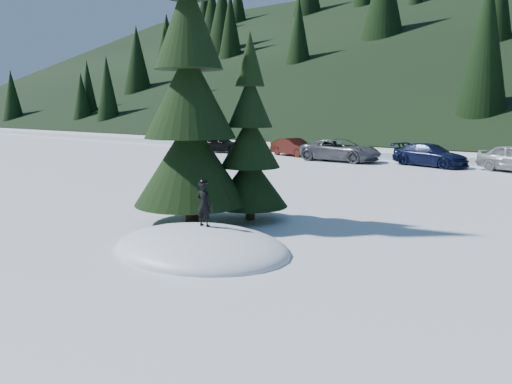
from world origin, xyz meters
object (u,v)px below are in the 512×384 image
Objects in this scene: car_3 at (430,155)px; spruce_tall at (190,105)px; car_2 at (341,150)px; child_skier at (204,204)px; car_1 at (294,147)px; spruce_short at (250,148)px; car_0 at (219,144)px.

spruce_tall is at bearing -166.66° from car_3.
car_2 is at bearing 111.60° from car_3.
child_skier reaches higher than car_2.
spruce_tall reaches higher than car_3.
child_skier is at bearing -36.57° from spruce_tall.
child_skier is 20.09m from car_3.
car_3 is (9.63, -0.28, 0.03)m from car_1.
car_1 is at bearing 117.19° from spruce_tall.
spruce_tall is 21.28m from car_1.
spruce_short reaches higher than car_3.
car_3 is at bearing -107.05° from car_0.
car_3 is at bearing -92.85° from child_skier.
car_3 is (5.33, 0.78, -0.06)m from car_2.
spruce_short is (1.00, 1.40, -1.22)m from spruce_tall.
car_1 is at bearing 121.49° from spruce_short.
car_3 is at bearing 93.39° from spruce_short.
car_1 is (5.96, 1.27, -0.06)m from car_0.
spruce_tall reaches higher than car_1.
child_skier is 20.57m from car_2.
car_3 is (-1.01, 17.10, -1.47)m from spruce_short.
spruce_tall is 8.16× the size of child_skier.
car_1 is 9.63m from car_3.
spruce_tall is at bearing -45.20° from child_skier.
car_2 reaches higher than car_0.
car_2 is at bearing -77.69° from child_skier.
child_skier reaches higher than car_1.
spruce_tall is at bearing -125.54° from spruce_short.
car_0 is (-17.61, 19.00, -0.34)m from child_skier.
spruce_tall is 1.71× the size of car_2.
car_3 is at bearing -78.12° from car_1.
car_3 is (-0.01, 18.50, -2.68)m from spruce_tall.
car_2 is at bearing 106.77° from spruce_tall.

